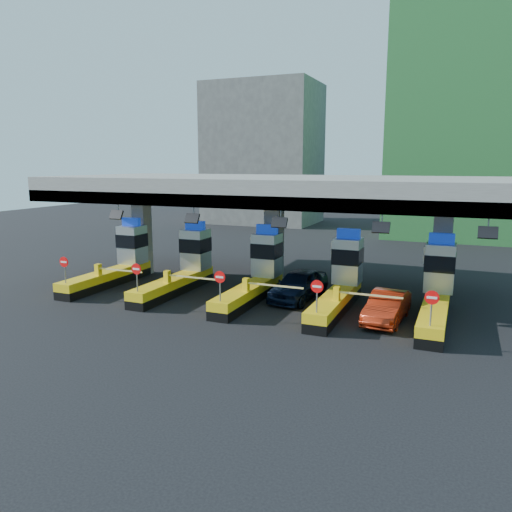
% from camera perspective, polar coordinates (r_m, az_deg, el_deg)
% --- Properties ---
extents(ground, '(120.00, 120.00, 0.00)m').
position_cam_1_polar(ground, '(29.50, -0.03, -4.82)').
color(ground, black).
rests_on(ground, ground).
extents(toll_canopy, '(28.00, 12.09, 7.00)m').
position_cam_1_polar(toll_canopy, '(31.16, 2.03, 7.44)').
color(toll_canopy, slate).
rests_on(toll_canopy, ground).
extents(toll_lane_far_left, '(4.43, 8.00, 4.16)m').
position_cam_1_polar(toll_lane_far_left, '(34.42, -15.39, -0.58)').
color(toll_lane_far_left, black).
rests_on(toll_lane_far_left, ground).
extents(toll_lane_left, '(4.43, 8.00, 4.16)m').
position_cam_1_polar(toll_lane_left, '(31.62, -8.22, -1.28)').
color(toll_lane_left, black).
rests_on(toll_lane_left, ground).
extents(toll_lane_center, '(4.43, 8.00, 4.16)m').
position_cam_1_polar(toll_lane_center, '(29.41, 0.18, -2.06)').
color(toll_lane_center, black).
rests_on(toll_lane_center, ground).
extents(toll_lane_right, '(4.43, 8.00, 4.16)m').
position_cam_1_polar(toll_lane_right, '(27.93, 9.71, -2.89)').
color(toll_lane_right, black).
rests_on(toll_lane_right, ground).
extents(toll_lane_far_right, '(4.43, 8.00, 4.16)m').
position_cam_1_polar(toll_lane_far_right, '(27.30, 20.00, -3.70)').
color(toll_lane_far_right, black).
rests_on(toll_lane_far_right, ground).
extents(bg_building_scaffold, '(18.00, 12.00, 28.00)m').
position_cam_1_polar(bg_building_scaffold, '(58.57, 24.53, 15.69)').
color(bg_building_scaffold, '#1E5926').
rests_on(bg_building_scaffold, ground).
extents(bg_building_concrete, '(14.00, 10.00, 18.00)m').
position_cam_1_polar(bg_building_concrete, '(67.08, 0.84, 11.55)').
color(bg_building_concrete, '#4C4C49').
rests_on(bg_building_concrete, ground).
extents(van, '(2.63, 5.33, 1.75)m').
position_cam_1_polar(van, '(29.09, 4.92, -3.30)').
color(van, black).
rests_on(van, ground).
extents(red_car, '(1.93, 4.67, 1.50)m').
position_cam_1_polar(red_car, '(25.89, 14.75, -5.64)').
color(red_car, maroon).
rests_on(red_car, ground).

